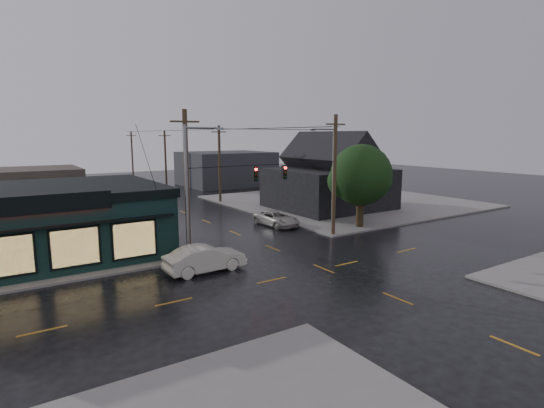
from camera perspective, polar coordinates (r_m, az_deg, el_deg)
ground_plane at (r=27.72m, az=6.95°, el=-8.64°), size 160.00×160.00×0.00m
sidewalk_ne at (r=55.27m, az=9.48°, el=0.40°), size 28.00×28.00×0.15m
pizza_shop at (r=33.63m, az=-29.05°, el=-2.07°), size 16.30×12.34×4.90m
ne_building at (r=49.22m, az=7.69°, el=4.51°), size 12.60×11.60×8.75m
corner_tree at (r=39.26m, az=11.89°, el=3.81°), size 5.57×5.57×7.55m
utility_pole_nw at (r=29.86m, az=-11.06°, el=-7.42°), size 2.00×0.32×10.15m
utility_pole_ne at (r=36.56m, az=8.20°, el=-4.25°), size 2.00×0.32×10.15m
utility_pole_far_a at (r=54.24m, az=-6.96°, el=0.21°), size 2.00×0.32×9.65m
utility_pole_far_b at (r=72.56m, az=-13.98°, el=2.29°), size 2.00×0.32×9.15m
utility_pole_far_c at (r=91.59m, az=-18.14°, el=3.51°), size 2.00×0.32×9.15m
span_signal_assembly at (r=31.79m, az=-0.29°, el=4.24°), size 13.00×0.48×1.23m
streetlight_nw at (r=29.13m, az=-11.08°, el=-7.85°), size 5.40×0.30×9.15m
streetlight_ne at (r=37.39m, az=8.07°, el=-3.94°), size 5.40×0.30×9.15m
bg_building_west at (r=60.50m, az=-30.07°, el=2.06°), size 12.00×10.00×4.40m
bg_building_east at (r=73.25m, az=-6.24°, el=4.77°), size 14.00×12.00×5.60m
sedan_cream at (r=27.06m, az=-8.97°, el=-7.26°), size 5.17×1.93×1.69m
suv_silver at (r=39.99m, az=0.63°, el=-1.95°), size 2.59×5.19×1.41m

